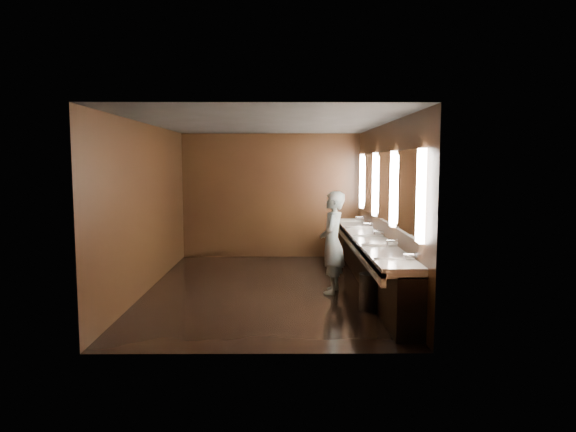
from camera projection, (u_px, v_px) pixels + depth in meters
name	position (u px, v px, depth m)	size (l,w,h in m)	color
floor	(267.00, 289.00, 8.78)	(6.00, 6.00, 0.00)	black
ceiling	(266.00, 123.00, 8.49)	(4.00, 6.00, 0.02)	#2D2D2B
wall_back	(271.00, 196.00, 11.62)	(4.00, 0.02, 2.80)	black
wall_front	(256.00, 231.00, 5.65)	(4.00, 0.02, 2.80)	black
wall_left	(147.00, 207.00, 8.62)	(0.02, 6.00, 2.80)	black
wall_right	(385.00, 207.00, 8.65)	(0.02, 6.00, 2.80)	black
sink_counter	(371.00, 260.00, 8.74)	(0.55, 5.40, 1.01)	black
mirror_band	(384.00, 187.00, 8.61)	(0.06, 5.03, 1.15)	white
person	(332.00, 242.00, 8.45)	(0.61, 0.40, 1.68)	#88C0CC
trash_bin	(371.00, 292.00, 7.49)	(0.35, 0.35, 0.54)	black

